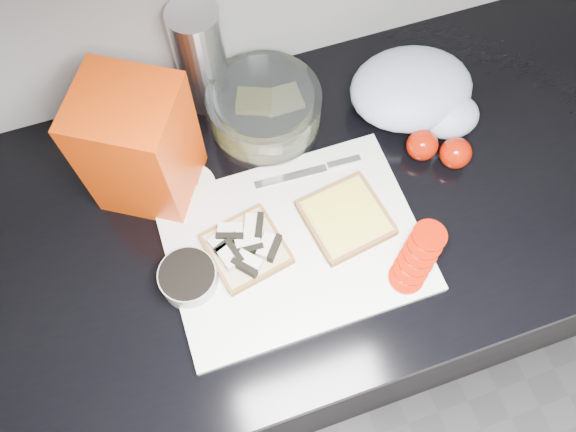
# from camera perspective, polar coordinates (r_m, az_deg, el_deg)

# --- Properties ---
(base_cabinet) EXTENTS (3.50, 0.60, 0.86)m
(base_cabinet) POSITION_cam_1_polar(r_m,az_deg,el_deg) (1.38, 2.01, -6.92)
(base_cabinet) COLOR black
(base_cabinet) RESTS_ON ground
(countertop) EXTENTS (3.50, 0.64, 0.04)m
(countertop) POSITION_cam_1_polar(r_m,az_deg,el_deg) (0.96, 2.85, 1.51)
(countertop) COLOR black
(countertop) RESTS_ON base_cabinet
(cutting_board) EXTENTS (0.40, 0.30, 0.01)m
(cutting_board) POSITION_cam_1_polar(r_m,az_deg,el_deg) (0.90, 0.62, -2.82)
(cutting_board) COLOR silver
(cutting_board) RESTS_ON countertop
(bread_left) EXTENTS (0.14, 0.14, 0.04)m
(bread_left) POSITION_cam_1_polar(r_m,az_deg,el_deg) (0.88, -4.36, -3.20)
(bread_left) COLOR #C8B28D
(bread_left) RESTS_ON cutting_board
(bread_right) EXTENTS (0.15, 0.15, 0.02)m
(bread_right) POSITION_cam_1_polar(r_m,az_deg,el_deg) (0.91, 5.88, -0.19)
(bread_right) COLOR #C8B28D
(bread_right) RESTS_ON cutting_board
(tomato_slices) EXTENTS (0.12, 0.11, 0.03)m
(tomato_slices) POSITION_cam_1_polar(r_m,az_deg,el_deg) (0.90, 13.05, -4.01)
(tomato_slices) COLOR #9C1403
(tomato_slices) RESTS_ON cutting_board
(knife) EXTENTS (0.19, 0.02, 0.01)m
(knife) POSITION_cam_1_polar(r_m,az_deg,el_deg) (0.96, 3.42, 4.86)
(knife) COLOR silver
(knife) RESTS_ON cutting_board
(seed_tub) EXTENTS (0.09, 0.09, 0.05)m
(seed_tub) POSITION_cam_1_polar(r_m,az_deg,el_deg) (0.87, -10.06, -6.22)
(seed_tub) COLOR #999E9E
(seed_tub) RESTS_ON countertop
(tub_lid) EXTENTS (0.12, 0.12, 0.01)m
(tub_lid) POSITION_cam_1_polar(r_m,az_deg,el_deg) (0.97, -9.99, 2.93)
(tub_lid) COLOR silver
(tub_lid) RESTS_ON countertop
(glass_bowl) EXTENTS (0.20, 0.20, 0.08)m
(glass_bowl) POSITION_cam_1_polar(r_m,az_deg,el_deg) (0.99, -2.40, 10.69)
(glass_bowl) COLOR silver
(glass_bowl) RESTS_ON countertop
(bread_bag) EXTENTS (0.19, 0.19, 0.23)m
(bread_bag) POSITION_cam_1_polar(r_m,az_deg,el_deg) (0.89, -14.87, 6.81)
(bread_bag) COLOR red
(bread_bag) RESTS_ON countertop
(steel_canister) EXTENTS (0.09, 0.09, 0.20)m
(steel_canister) POSITION_cam_1_polar(r_m,az_deg,el_deg) (0.99, -8.85, 15.51)
(steel_canister) COLOR silver
(steel_canister) RESTS_ON countertop
(grocery_bag) EXTENTS (0.24, 0.21, 0.10)m
(grocery_bag) POSITION_cam_1_polar(r_m,az_deg,el_deg) (1.03, 12.92, 12.14)
(grocery_bag) COLOR silver
(grocery_bag) RESTS_ON countertop
(whole_tomatoes) EXTENTS (0.10, 0.09, 0.05)m
(whole_tomatoes) POSITION_cam_1_polar(r_m,az_deg,el_deg) (0.99, 15.08, 6.58)
(whole_tomatoes) COLOR #9C1403
(whole_tomatoes) RESTS_ON countertop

